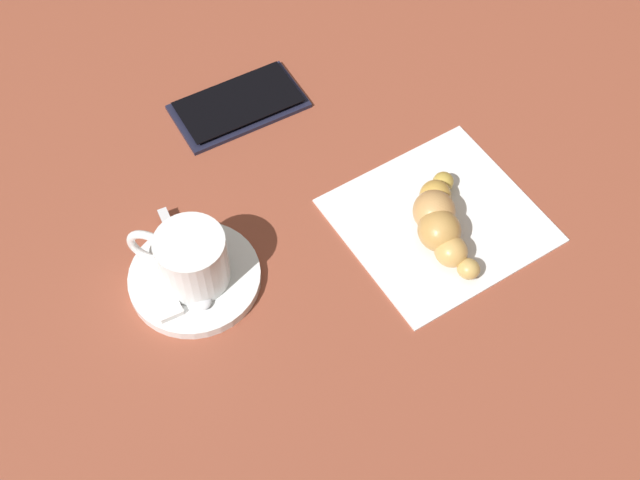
{
  "coord_description": "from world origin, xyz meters",
  "views": [
    {
      "loc": [
        0.12,
        0.44,
        0.67
      ],
      "look_at": [
        -0.0,
        0.01,
        0.02
      ],
      "focal_mm": 47.62,
      "sensor_mm": 36.0,
      "label": 1
    }
  ],
  "objects_px": {
    "sugar_packet": "(158,287)",
    "cell_phone": "(239,105)",
    "croissant": "(440,221)",
    "teaspoon": "(191,275)",
    "napkin": "(439,220)",
    "saucer": "(195,278)",
    "espresso_cup": "(190,259)"
  },
  "relations": [
    {
      "from": "teaspoon",
      "to": "croissant",
      "type": "relative_size",
      "value": 0.94
    },
    {
      "from": "saucer",
      "to": "teaspoon",
      "type": "height_order",
      "value": "teaspoon"
    },
    {
      "from": "napkin",
      "to": "cell_phone",
      "type": "distance_m",
      "value": 0.25
    },
    {
      "from": "teaspoon",
      "to": "sugar_packet",
      "type": "height_order",
      "value": "teaspoon"
    },
    {
      "from": "teaspoon",
      "to": "napkin",
      "type": "xyz_separation_m",
      "value": [
        -0.24,
        -0.0,
        -0.01
      ]
    },
    {
      "from": "espresso_cup",
      "to": "croissant",
      "type": "height_order",
      "value": "espresso_cup"
    },
    {
      "from": "croissant",
      "to": "cell_phone",
      "type": "xyz_separation_m",
      "value": [
        0.15,
        -0.21,
        -0.02
      ]
    },
    {
      "from": "sugar_packet",
      "to": "cell_phone",
      "type": "distance_m",
      "value": 0.24
    },
    {
      "from": "saucer",
      "to": "sugar_packet",
      "type": "xyz_separation_m",
      "value": [
        0.03,
        0.01,
        0.01
      ]
    },
    {
      "from": "cell_phone",
      "to": "saucer",
      "type": "bearing_deg",
      "value": 66.95
    },
    {
      "from": "napkin",
      "to": "saucer",
      "type": "bearing_deg",
      "value": 0.94
    },
    {
      "from": "espresso_cup",
      "to": "saucer",
      "type": "bearing_deg",
      "value": -173.13
    },
    {
      "from": "croissant",
      "to": "cell_phone",
      "type": "height_order",
      "value": "croissant"
    },
    {
      "from": "napkin",
      "to": "cell_phone",
      "type": "height_order",
      "value": "cell_phone"
    },
    {
      "from": "sugar_packet",
      "to": "espresso_cup",
      "type": "bearing_deg",
      "value": 88.29
    },
    {
      "from": "sugar_packet",
      "to": "cell_phone",
      "type": "xyz_separation_m",
      "value": [
        -0.12,
        -0.21,
        -0.01
      ]
    },
    {
      "from": "saucer",
      "to": "espresso_cup",
      "type": "bearing_deg",
      "value": 6.87
    },
    {
      "from": "teaspoon",
      "to": "croissant",
      "type": "distance_m",
      "value": 0.24
    },
    {
      "from": "saucer",
      "to": "teaspoon",
      "type": "distance_m",
      "value": 0.01
    },
    {
      "from": "espresso_cup",
      "to": "napkin",
      "type": "relative_size",
      "value": 0.48
    },
    {
      "from": "teaspoon",
      "to": "cell_phone",
      "type": "height_order",
      "value": "teaspoon"
    },
    {
      "from": "sugar_packet",
      "to": "napkin",
      "type": "height_order",
      "value": "sugar_packet"
    },
    {
      "from": "espresso_cup",
      "to": "napkin",
      "type": "distance_m",
      "value": 0.24
    },
    {
      "from": "sugar_packet",
      "to": "croissant",
      "type": "height_order",
      "value": "croissant"
    },
    {
      "from": "saucer",
      "to": "teaspoon",
      "type": "bearing_deg",
      "value": 13.18
    },
    {
      "from": "teaspoon",
      "to": "napkin",
      "type": "height_order",
      "value": "teaspoon"
    },
    {
      "from": "teaspoon",
      "to": "croissant",
      "type": "bearing_deg",
      "value": 177.75
    },
    {
      "from": "napkin",
      "to": "croissant",
      "type": "relative_size",
      "value": 1.39
    },
    {
      "from": "cell_phone",
      "to": "croissant",
      "type": "bearing_deg",
      "value": 125.22
    },
    {
      "from": "espresso_cup",
      "to": "sugar_packet",
      "type": "relative_size",
      "value": 1.23
    },
    {
      "from": "saucer",
      "to": "napkin",
      "type": "relative_size",
      "value": 0.67
    },
    {
      "from": "teaspoon",
      "to": "napkin",
      "type": "bearing_deg",
      "value": -178.9
    }
  ]
}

